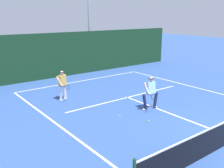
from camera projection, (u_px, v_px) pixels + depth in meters
court_line_baseline_far at (83, 81)px, 18.17m from camera, size 9.58×0.10×0.01m
court_line_service at (128, 97)px, 14.50m from camera, size 7.81×0.10×0.01m
court_line_centre at (170, 114)px, 12.13m from camera, size 0.10×6.40×0.01m
player_near at (151, 92)px, 12.48m from camera, size 0.96×0.84×1.64m
player_far at (63, 84)px, 13.90m from camera, size 0.65×0.91×1.61m
tennis_ball at (148, 121)px, 11.20m from camera, size 0.07×0.07×0.07m
tennis_ball_extra at (120, 116)px, 11.81m from camera, size 0.07×0.07×0.07m
back_fence_windscreen at (68, 54)px, 19.35m from camera, size 20.46×0.12×3.26m
light_pole at (89, 7)px, 20.99m from camera, size 0.55×0.44×8.40m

